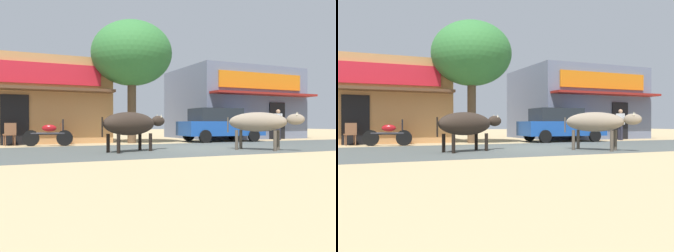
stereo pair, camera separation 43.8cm
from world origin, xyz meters
The scene contains 12 objects.
ground centered at (0.00, 0.00, 0.00)m, with size 80.00×80.00×0.00m, color tan.
asphalt_road centered at (0.00, 0.00, 0.00)m, with size 72.00×5.90×0.00m, color #494F4D.
storefront_left_cafe centered at (-4.99, 7.44, 1.95)m, with size 6.08×6.49×3.90m.
storefront_right_club centered at (6.57, 7.45, 2.11)m, with size 7.01×6.49×4.21m.
roadside_tree centered at (-1.23, 4.13, 4.08)m, with size 3.69×3.69×5.58m.
parked_hatchback_car centered at (3.18, 3.70, 0.84)m, with size 4.18×2.17×1.64m.
parked_motorcycle centered at (-4.93, 3.37, 0.47)m, with size 1.87×0.57×1.07m.
cow_near_brown centered at (-2.79, -0.56, 0.88)m, with size 2.54×1.43×1.26m.
cow_far_dark centered at (1.36, -1.69, 0.94)m, with size 1.91×2.27×1.28m.
pedestrian_by_shop centered at (6.96, 3.71, 0.98)m, with size 0.44×0.61×1.66m.
cafe_chair_near_tree centered at (-4.19, 4.23, 0.51)m, with size 0.45×0.45×0.92m.
cafe_chair_by_doorway centered at (-6.33, 4.15, 0.51)m, with size 0.51×0.51×0.92m.
Camera 1 is at (-6.30, -11.23, 0.90)m, focal length 37.61 mm.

